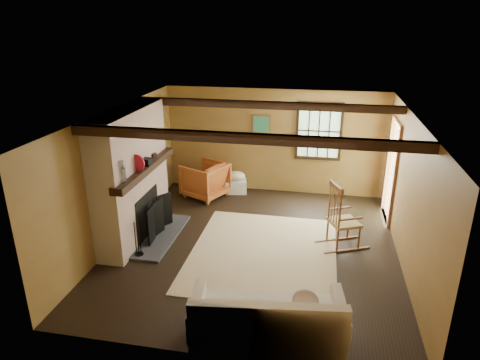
% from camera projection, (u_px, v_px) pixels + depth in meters
% --- Properties ---
extents(ground, '(5.50, 5.50, 0.00)m').
position_uv_depth(ground, '(254.00, 246.00, 7.71)').
color(ground, black).
rests_on(ground, ground).
extents(room_envelope, '(5.02, 5.52, 2.44)m').
position_uv_depth(room_envelope, '(270.00, 156.00, 7.32)').
color(room_envelope, olive).
rests_on(room_envelope, ground).
extents(fireplace, '(1.02, 2.30, 2.40)m').
position_uv_depth(fireplace, '(133.00, 181.00, 7.71)').
color(fireplace, '#98413B').
rests_on(fireplace, ground).
extents(rug, '(2.50, 3.00, 0.01)m').
position_uv_depth(rug, '(263.00, 253.00, 7.48)').
color(rug, beige).
rests_on(rug, ground).
extents(rocking_chair, '(0.98, 0.77, 1.21)m').
position_uv_depth(rocking_chair, '(342.00, 220.00, 7.54)').
color(rocking_chair, tan).
rests_on(rocking_chair, ground).
extents(sofa, '(2.01, 1.09, 0.78)m').
position_uv_depth(sofa, '(268.00, 323.00, 5.35)').
color(sofa, white).
rests_on(sofa, ground).
extents(firewood_pile, '(0.62, 0.11, 0.22)m').
position_uv_depth(firewood_pile, '(191.00, 182.00, 10.41)').
color(firewood_pile, brown).
rests_on(firewood_pile, ground).
extents(laundry_basket, '(0.57, 0.47, 0.30)m').
position_uv_depth(laundry_basket, '(236.00, 186.00, 10.05)').
color(laundry_basket, white).
rests_on(laundry_basket, ground).
extents(basket_pillow, '(0.52, 0.47, 0.22)m').
position_uv_depth(basket_pillow, '(236.00, 176.00, 9.96)').
color(basket_pillow, white).
rests_on(basket_pillow, laundry_basket).
extents(armchair, '(1.17, 1.16, 0.81)m').
position_uv_depth(armchair, '(205.00, 180.00, 9.74)').
color(armchair, '#BF6026').
rests_on(armchair, ground).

